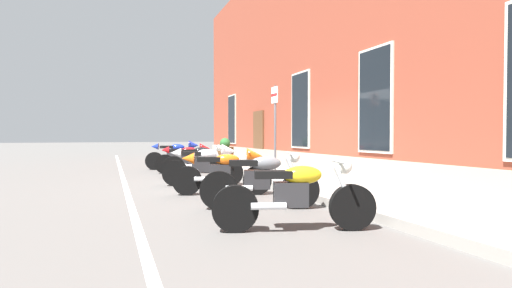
{
  "coord_description": "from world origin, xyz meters",
  "views": [
    {
      "loc": [
        9.27,
        -3.53,
        1.25
      ],
      "look_at": [
        -1.08,
        0.45,
        1.01
      ],
      "focal_mm": 26.56,
      "sensor_mm": 36.0,
      "label": 1
    }
  ],
  "objects_px": {
    "motorcycle_grey_naked": "(261,181)",
    "motorcycle_yellow_naked": "(296,196)",
    "motorcycle_black_naked": "(199,162)",
    "motorcycle_red_sport": "(188,157)",
    "motorcycle_orange_sport": "(226,169)",
    "parking_sign": "(275,118)",
    "barrel_planter": "(225,154)",
    "motorcycle_white_sport": "(206,163)",
    "motorcycle_blue_sport": "(177,154)"
  },
  "relations": [
    {
      "from": "motorcycle_grey_naked",
      "to": "motorcycle_yellow_naked",
      "type": "xyz_separation_m",
      "value": [
        1.55,
        -0.12,
        -0.02
      ]
    },
    {
      "from": "motorcycle_black_naked",
      "to": "motorcycle_grey_naked",
      "type": "bearing_deg",
      "value": -0.45
    },
    {
      "from": "motorcycle_red_sport",
      "to": "motorcycle_orange_sport",
      "type": "bearing_deg",
      "value": -1.49
    },
    {
      "from": "motorcycle_orange_sport",
      "to": "parking_sign",
      "type": "height_order",
      "value": "parking_sign"
    },
    {
      "from": "parking_sign",
      "to": "barrel_planter",
      "type": "bearing_deg",
      "value": -178.55
    },
    {
      "from": "motorcycle_white_sport",
      "to": "motorcycle_orange_sport",
      "type": "relative_size",
      "value": 0.98
    },
    {
      "from": "motorcycle_red_sport",
      "to": "motorcycle_yellow_naked",
      "type": "xyz_separation_m",
      "value": [
        8.14,
        -0.14,
        -0.08
      ]
    },
    {
      "from": "motorcycle_orange_sport",
      "to": "motorcycle_yellow_naked",
      "type": "height_order",
      "value": "motorcycle_orange_sport"
    },
    {
      "from": "motorcycle_orange_sport",
      "to": "motorcycle_yellow_naked",
      "type": "distance_m",
      "value": 3.25
    },
    {
      "from": "motorcycle_red_sport",
      "to": "motorcycle_grey_naked",
      "type": "bearing_deg",
      "value": -0.18
    },
    {
      "from": "motorcycle_yellow_naked",
      "to": "motorcycle_orange_sport",
      "type": "bearing_deg",
      "value": 179.71
    },
    {
      "from": "motorcycle_black_naked",
      "to": "parking_sign",
      "type": "xyz_separation_m",
      "value": [
        1.53,
        1.77,
        1.25
      ]
    },
    {
      "from": "motorcycle_white_sport",
      "to": "motorcycle_blue_sport",
      "type": "bearing_deg",
      "value": 179.47
    },
    {
      "from": "motorcycle_red_sport",
      "to": "motorcycle_orange_sport",
      "type": "distance_m",
      "value": 4.9
    },
    {
      "from": "motorcycle_blue_sport",
      "to": "motorcycle_red_sport",
      "type": "xyz_separation_m",
      "value": [
        1.43,
        0.13,
        -0.03
      ]
    },
    {
      "from": "motorcycle_black_naked",
      "to": "barrel_planter",
      "type": "xyz_separation_m",
      "value": [
        -2.9,
        1.66,
        0.08
      ]
    },
    {
      "from": "barrel_planter",
      "to": "motorcycle_black_naked",
      "type": "bearing_deg",
      "value": -29.68
    },
    {
      "from": "motorcycle_orange_sport",
      "to": "barrel_planter",
      "type": "height_order",
      "value": "barrel_planter"
    },
    {
      "from": "barrel_planter",
      "to": "motorcycle_yellow_naked",
      "type": "bearing_deg",
      "value": -10.86
    },
    {
      "from": "motorcycle_blue_sport",
      "to": "motorcycle_grey_naked",
      "type": "bearing_deg",
      "value": 0.79
    },
    {
      "from": "motorcycle_white_sport",
      "to": "motorcycle_grey_naked",
      "type": "relative_size",
      "value": 1.0
    },
    {
      "from": "motorcycle_orange_sport",
      "to": "motorcycle_white_sport",
      "type": "bearing_deg",
      "value": -178.36
    },
    {
      "from": "motorcycle_grey_naked",
      "to": "parking_sign",
      "type": "height_order",
      "value": "parking_sign"
    },
    {
      "from": "motorcycle_black_naked",
      "to": "motorcycle_orange_sport",
      "type": "distance_m",
      "value": 3.33
    },
    {
      "from": "motorcycle_yellow_naked",
      "to": "barrel_planter",
      "type": "height_order",
      "value": "barrel_planter"
    },
    {
      "from": "motorcycle_blue_sport",
      "to": "motorcycle_orange_sport",
      "type": "bearing_deg",
      "value": 0.03
    },
    {
      "from": "motorcycle_grey_naked",
      "to": "motorcycle_yellow_naked",
      "type": "bearing_deg",
      "value": -4.54
    },
    {
      "from": "motorcycle_red_sport",
      "to": "barrel_planter",
      "type": "xyz_separation_m",
      "value": [
        -1.34,
        1.67,
        0.02
      ]
    },
    {
      "from": "parking_sign",
      "to": "barrel_planter",
      "type": "distance_m",
      "value": 4.59
    },
    {
      "from": "parking_sign",
      "to": "barrel_planter",
      "type": "xyz_separation_m",
      "value": [
        -4.44,
        -0.11,
        -1.17
      ]
    },
    {
      "from": "motorcycle_black_naked",
      "to": "motorcycle_white_sport",
      "type": "bearing_deg",
      "value": -6.45
    },
    {
      "from": "barrel_planter",
      "to": "motorcycle_red_sport",
      "type": "bearing_deg",
      "value": -51.42
    },
    {
      "from": "motorcycle_orange_sport",
      "to": "motorcycle_yellow_naked",
      "type": "relative_size",
      "value": 0.97
    },
    {
      "from": "motorcycle_red_sport",
      "to": "motorcycle_white_sport",
      "type": "distance_m",
      "value": 3.28
    },
    {
      "from": "motorcycle_grey_naked",
      "to": "motorcycle_blue_sport",
      "type": "bearing_deg",
      "value": -179.21
    },
    {
      "from": "motorcycle_red_sport",
      "to": "barrel_planter",
      "type": "distance_m",
      "value": 2.14
    },
    {
      "from": "motorcycle_grey_naked",
      "to": "motorcycle_white_sport",
      "type": "bearing_deg",
      "value": -177.35
    },
    {
      "from": "motorcycle_orange_sport",
      "to": "motorcycle_yellow_naked",
      "type": "xyz_separation_m",
      "value": [
        3.24,
        -0.02,
        -0.08
      ]
    },
    {
      "from": "motorcycle_blue_sport",
      "to": "motorcycle_black_naked",
      "type": "distance_m",
      "value": 3.0
    },
    {
      "from": "motorcycle_black_naked",
      "to": "motorcycle_orange_sport",
      "type": "height_order",
      "value": "motorcycle_orange_sport"
    },
    {
      "from": "motorcycle_black_naked",
      "to": "parking_sign",
      "type": "height_order",
      "value": "parking_sign"
    },
    {
      "from": "motorcycle_blue_sport",
      "to": "barrel_planter",
      "type": "xyz_separation_m",
      "value": [
        0.09,
        1.8,
        -0.01
      ]
    },
    {
      "from": "motorcycle_red_sport",
      "to": "motorcycle_grey_naked",
      "type": "distance_m",
      "value": 6.59
    },
    {
      "from": "motorcycle_yellow_naked",
      "to": "parking_sign",
      "type": "bearing_deg",
      "value": 159.04
    },
    {
      "from": "motorcycle_red_sport",
      "to": "motorcycle_black_naked",
      "type": "bearing_deg",
      "value": 0.7
    },
    {
      "from": "motorcycle_blue_sport",
      "to": "motorcycle_yellow_naked",
      "type": "xyz_separation_m",
      "value": [
        9.57,
        -0.01,
        -0.11
      ]
    },
    {
      "from": "motorcycle_blue_sport",
      "to": "motorcycle_white_sport",
      "type": "xyz_separation_m",
      "value": [
        4.7,
        -0.04,
        -0.01
      ]
    },
    {
      "from": "motorcycle_black_naked",
      "to": "motorcycle_yellow_naked",
      "type": "bearing_deg",
      "value": -1.42
    },
    {
      "from": "motorcycle_orange_sport",
      "to": "motorcycle_grey_naked",
      "type": "distance_m",
      "value": 1.7
    },
    {
      "from": "motorcycle_blue_sport",
      "to": "motorcycle_yellow_naked",
      "type": "bearing_deg",
      "value": -0.08
    }
  ]
}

